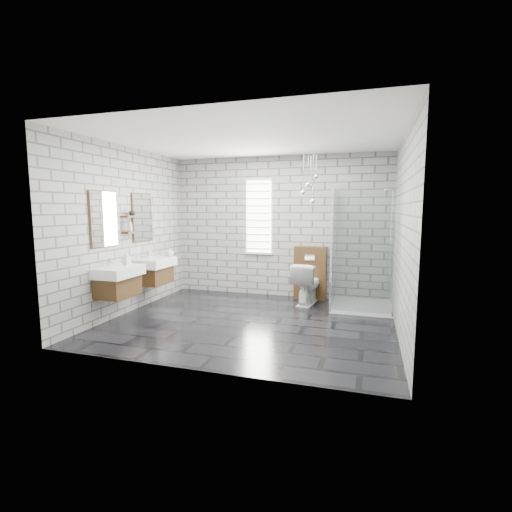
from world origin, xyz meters
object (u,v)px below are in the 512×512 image
at_px(vanity_right, 153,263).
at_px(toilet, 307,283).
at_px(vanity_left, 116,273).
at_px(cistern_panel, 310,273).
at_px(shower_enclosure, 356,280).

distance_m(vanity_right, toilet, 2.74).
bearing_deg(toilet, vanity_left, 44.79).
height_order(vanity_left, vanity_right, same).
bearing_deg(vanity_right, cistern_panel, 27.28).
relative_size(vanity_right, cistern_panel, 1.57).
bearing_deg(shower_enclosure, vanity_left, -152.34).
xyz_separation_m(vanity_right, shower_enclosure, (3.41, 0.80, -0.25)).
height_order(vanity_right, shower_enclosure, shower_enclosure).
bearing_deg(toilet, shower_enclosure, 178.94).
distance_m(vanity_left, shower_enclosure, 3.86).
relative_size(vanity_left, cistern_panel, 1.57).
height_order(shower_enclosure, toilet, shower_enclosure).
relative_size(shower_enclosure, toilet, 2.73).
bearing_deg(cistern_panel, vanity_left, -137.92).
height_order(vanity_left, shower_enclosure, shower_enclosure).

